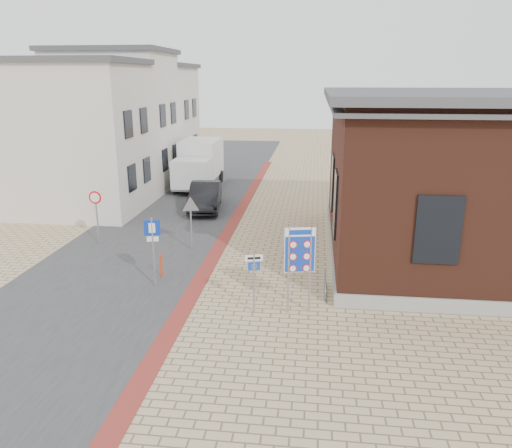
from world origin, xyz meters
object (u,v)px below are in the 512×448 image
at_px(border_sign, 300,252).
at_px(bollard, 161,266).
at_px(sedan, 205,196).
at_px(essen_sign, 254,273).
at_px(box_truck, 199,164).
at_px(parking_sign, 153,240).

xyz_separation_m(border_sign, bollard, (-5.27, 2.30, -1.61)).
xyz_separation_m(sedan, essen_sign, (4.37, -12.66, 0.59)).
distance_m(sedan, border_sign, 13.80).
relative_size(sedan, box_truck, 0.78).
height_order(border_sign, bollard, border_sign).
distance_m(box_truck, essen_sign, 19.55).
bearing_deg(parking_sign, box_truck, 86.38).
bearing_deg(essen_sign, box_truck, 94.41).
height_order(box_truck, parking_sign, box_truck).
xyz_separation_m(sedan, border_sign, (5.79, -12.46, 1.29)).
height_order(border_sign, essen_sign, border_sign).
bearing_deg(bollard, sedan, 92.98).
bearing_deg(box_truck, border_sign, -68.46).
distance_m(sedan, bollard, 10.17).
height_order(sedan, border_sign, border_sign).
bearing_deg(parking_sign, sedan, 81.63).
relative_size(border_sign, parking_sign, 1.11).
height_order(essen_sign, parking_sign, parking_sign).
distance_m(border_sign, bollard, 5.97).
relative_size(essen_sign, parking_sign, 0.82).
relative_size(box_truck, bollard, 6.57).
distance_m(border_sign, essen_sign, 1.60).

